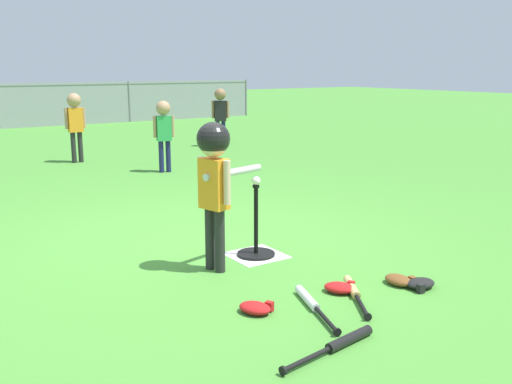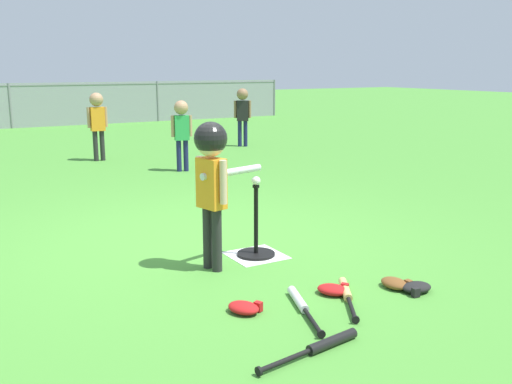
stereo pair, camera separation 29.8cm
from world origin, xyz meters
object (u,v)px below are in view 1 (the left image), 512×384
(fielder_near_right, at_px, (75,118))
(spare_bat_black, at_px, (341,343))
(baseball_on_tee, at_px, (256,181))
(fielder_deep_center, at_px, (164,127))
(fielder_near_left, at_px, (220,109))
(batting_tee, at_px, (256,245))
(glove_by_plate, at_px, (399,280))
(spare_bat_silver, at_px, (311,302))
(glove_near_bats, at_px, (340,288))
(glove_outfield_drop, at_px, (421,284))
(batter_child, at_px, (215,166))
(glove_tossed_aside, at_px, (256,308))
(spare_bat_wood, at_px, (354,291))

(fielder_near_right, bearing_deg, spare_bat_black, -95.92)
(baseball_on_tee, height_order, fielder_deep_center, fielder_deep_center)
(fielder_near_left, xyz_separation_m, fielder_deep_center, (-2.15, -2.00, -0.05))
(fielder_near_left, relative_size, fielder_deep_center, 1.07)
(batting_tee, bearing_deg, fielder_near_left, 61.99)
(glove_by_plate, bearing_deg, batting_tee, 113.71)
(fielder_near_left, xyz_separation_m, spare_bat_silver, (-3.51, -7.13, -0.71))
(spare_bat_silver, height_order, glove_near_bats, glove_near_bats)
(baseball_on_tee, relative_size, glove_outfield_drop, 0.31)
(spare_bat_silver, bearing_deg, baseball_on_tee, 75.04)
(baseball_on_tee, height_order, fielder_near_left, fielder_near_left)
(baseball_on_tee, distance_m, batter_child, 0.50)
(glove_by_plate, height_order, glove_near_bats, same)
(fielder_near_left, height_order, spare_bat_silver, fielder_near_left)
(batting_tee, relative_size, spare_bat_silver, 0.88)
(spare_bat_silver, bearing_deg, glove_by_plate, -3.56)
(batting_tee, relative_size, baseball_on_tee, 8.22)
(fielder_deep_center, xyz_separation_m, glove_by_plate, (-0.56, -5.18, -0.65))
(glove_tossed_aside, relative_size, glove_outfield_drop, 1.13)
(glove_outfield_drop, bearing_deg, glove_by_plate, 118.22)
(fielder_near_right, relative_size, spare_bat_silver, 1.66)
(baseball_on_tee, xyz_separation_m, spare_bat_black, (-0.51, -1.63, -0.62))
(batter_child, xyz_separation_m, glove_by_plate, (0.95, -1.02, -0.79))
(spare_bat_black, relative_size, glove_by_plate, 3.28)
(fielder_near_right, relative_size, spare_bat_black, 1.58)
(batter_child, relative_size, glove_tossed_aside, 4.36)
(fielder_near_right, bearing_deg, fielder_deep_center, -63.57)
(batting_tee, height_order, baseball_on_tee, baseball_on_tee)
(baseball_on_tee, distance_m, spare_bat_silver, 1.28)
(fielder_near_left, bearing_deg, fielder_near_right, -173.25)
(baseball_on_tee, bearing_deg, batting_tee, 0.00)
(fielder_near_right, bearing_deg, batting_tee, -92.46)
(glove_outfield_drop, bearing_deg, spare_bat_black, -161.90)
(batting_tee, height_order, glove_near_bats, batting_tee)
(spare_bat_silver, height_order, spare_bat_black, same)
(fielder_near_right, distance_m, glove_by_plate, 6.87)
(glove_near_bats, xyz_separation_m, glove_tossed_aside, (-0.69, 0.04, 0.00))
(spare_bat_silver, relative_size, glove_tossed_aside, 2.58)
(baseball_on_tee, relative_size, spare_bat_wood, 0.12)
(batting_tee, xyz_separation_m, fielder_deep_center, (1.06, 4.05, 0.60))
(fielder_near_right, distance_m, spare_bat_silver, 6.84)
(batting_tee, bearing_deg, glove_tossed_aside, -124.01)
(glove_outfield_drop, bearing_deg, fielder_deep_center, 84.72)
(fielder_near_right, distance_m, spare_bat_wood, 6.83)
(spare_bat_black, bearing_deg, glove_near_bats, 48.28)
(baseball_on_tee, bearing_deg, glove_by_plate, -66.29)
(fielder_near_right, distance_m, glove_near_bats, 6.74)
(batter_child, relative_size, fielder_deep_center, 1.08)
(fielder_near_left, distance_m, spare_bat_black, 8.56)
(batting_tee, distance_m, spare_bat_wood, 1.10)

